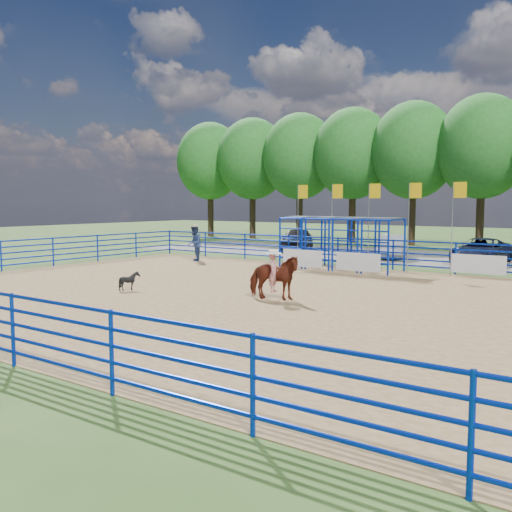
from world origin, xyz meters
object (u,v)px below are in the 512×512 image
(car_a, at_px, (297,240))
(car_c, at_px, (481,251))
(horse_and_rider, at_px, (274,275))
(car_b, at_px, (393,246))
(spectator_cowboy, at_px, (194,243))
(calf, at_px, (130,281))

(car_a, xyz_separation_m, car_c, (12.07, -0.79, -0.10))
(horse_and_rider, bearing_deg, car_b, 98.22)
(spectator_cowboy, bearing_deg, car_a, 81.10)
(horse_and_rider, relative_size, car_a, 0.51)
(car_a, bearing_deg, car_c, -26.99)
(horse_and_rider, xyz_separation_m, car_a, (-9.30, 16.73, -0.08))
(car_a, xyz_separation_m, car_b, (6.95, -0.48, -0.09))
(horse_and_rider, bearing_deg, car_c, 80.15)
(car_b, relative_size, car_c, 0.86)
(horse_and_rider, distance_m, spectator_cowboy, 13.33)
(horse_and_rider, distance_m, car_b, 16.42)
(spectator_cowboy, height_order, car_a, spectator_cowboy)
(calf, xyz_separation_m, car_b, (3.16, 17.71, 0.33))
(calf, height_order, car_b, car_b)
(horse_and_rider, height_order, car_c, horse_and_rider)
(calf, relative_size, car_a, 0.16)
(horse_and_rider, relative_size, calf, 3.29)
(calf, relative_size, car_c, 0.15)
(spectator_cowboy, bearing_deg, car_c, 30.62)
(car_a, bearing_deg, horse_and_rider, -84.16)
(spectator_cowboy, height_order, car_c, spectator_cowboy)
(car_c, bearing_deg, car_a, 178.03)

